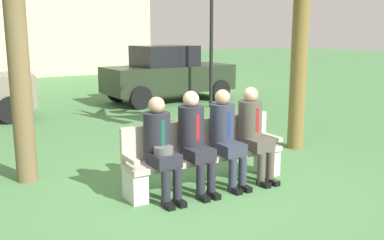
{
  "coord_description": "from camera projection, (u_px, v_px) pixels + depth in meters",
  "views": [
    {
      "loc": [
        -2.81,
        -4.68,
        2.07
      ],
      "look_at": [
        0.24,
        0.5,
        0.85
      ],
      "focal_mm": 40.61,
      "sensor_mm": 36.0,
      "label": 1
    }
  ],
  "objects": [
    {
      "name": "seated_man_leftmost",
      "position": [
        160.0,
        143.0,
        5.39
      ],
      "size": [
        0.34,
        0.72,
        1.29
      ],
      "color": "#23232D",
      "rests_on": "ground"
    },
    {
      "name": "park_bench",
      "position": [
        205.0,
        154.0,
        5.93
      ],
      "size": [
        2.31,
        0.44,
        0.9
      ],
      "color": "#B7AD9E",
      "rests_on": "ground"
    },
    {
      "name": "parked_car_far",
      "position": [
        168.0,
        74.0,
        13.05
      ],
      "size": [
        3.98,
        1.88,
        1.68
      ],
      "color": "#232D1E",
      "rests_on": "ground"
    },
    {
      "name": "seated_man_centerleft",
      "position": [
        194.0,
        136.0,
        5.64
      ],
      "size": [
        0.34,
        0.72,
        1.32
      ],
      "color": "#23232D",
      "rests_on": "ground"
    },
    {
      "name": "street_lamp",
      "position": [
        211.0,
        34.0,
        11.84
      ],
      "size": [
        0.24,
        0.24,
        3.26
      ],
      "color": "black",
      "rests_on": "ground"
    },
    {
      "name": "ground_plane",
      "position": [
        196.0,
        191.0,
        5.76
      ],
      "size": [
        80.0,
        80.0,
        0.0
      ],
      "primitive_type": "plane",
      "color": "#487B46"
    },
    {
      "name": "shrub_near_bench",
      "position": [
        166.0,
        135.0,
        7.75
      ],
      "size": [
        0.85,
        0.78,
        0.53
      ],
      "primitive_type": "ellipsoid",
      "color": "#1B5F2B",
      "rests_on": "ground"
    },
    {
      "name": "seated_man_rightmost",
      "position": [
        254.0,
        128.0,
        6.13
      ],
      "size": [
        0.34,
        0.72,
        1.32
      ],
      "color": "#4C473D",
      "rests_on": "ground"
    },
    {
      "name": "seated_man_centerright",
      "position": [
        226.0,
        132.0,
        5.89
      ],
      "size": [
        0.34,
        0.72,
        1.31
      ],
      "color": "#2D3342",
      "rests_on": "ground"
    }
  ]
}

